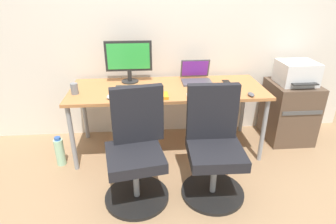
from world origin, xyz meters
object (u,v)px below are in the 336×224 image
(office_chair_right, at_px, (214,148))
(water_bottle_on_floor, at_px, (60,152))
(coffee_mug, at_px, (230,92))
(side_cabinet, at_px, (289,111))
(open_laptop, at_px, (196,76))
(printer, at_px, (297,73))
(desktop_monitor, at_px, (129,59))
(office_chair_left, at_px, (136,152))

(office_chair_right, height_order, water_bottle_on_floor, office_chair_right)
(coffee_mug, bearing_deg, water_bottle_on_floor, 177.88)
(coffee_mug, bearing_deg, office_chair_right, -117.81)
(side_cabinet, height_order, open_laptop, open_laptop)
(printer, bearing_deg, office_chair_right, -142.23)
(side_cabinet, distance_m, printer, 0.46)
(side_cabinet, relative_size, coffee_mug, 7.30)
(water_bottle_on_floor, xyz_separation_m, open_laptop, (1.41, 0.39, 0.61))
(desktop_monitor, distance_m, open_laptop, 0.73)
(office_chair_right, height_order, coffee_mug, office_chair_right)
(printer, height_order, water_bottle_on_floor, printer)
(desktop_monitor, height_order, open_laptop, desktop_monitor)
(office_chair_left, distance_m, water_bottle_on_floor, 0.96)
(coffee_mug, bearing_deg, side_cabinet, 25.16)
(office_chair_right, bearing_deg, office_chair_left, -179.92)
(side_cabinet, bearing_deg, water_bottle_on_floor, -172.35)
(side_cabinet, bearing_deg, desktop_monitor, 176.65)
(office_chair_right, bearing_deg, printer, 37.77)
(desktop_monitor, xyz_separation_m, open_laptop, (0.70, -0.04, -0.20))
(water_bottle_on_floor, bearing_deg, coffee_mug, -2.12)
(office_chair_left, distance_m, desktop_monitor, 1.08)
(printer, xyz_separation_m, open_laptop, (-1.08, 0.06, -0.03))
(water_bottle_on_floor, height_order, coffee_mug, coffee_mug)
(side_cabinet, relative_size, desktop_monitor, 1.40)
(printer, bearing_deg, coffee_mug, -154.90)
(printer, xyz_separation_m, water_bottle_on_floor, (-2.49, -0.33, -0.64))
(office_chair_right, xyz_separation_m, open_laptop, (-0.01, 0.89, 0.34))
(water_bottle_on_floor, relative_size, desktop_monitor, 0.65)
(office_chair_left, bearing_deg, water_bottle_on_floor, 147.38)
(desktop_monitor, relative_size, coffee_mug, 5.22)
(desktop_monitor, height_order, coffee_mug, desktop_monitor)
(office_chair_left, distance_m, open_laptop, 1.14)
(office_chair_left, distance_m, printer, 1.94)
(printer, bearing_deg, side_cabinet, 90.00)
(water_bottle_on_floor, bearing_deg, office_chair_right, -19.32)
(printer, bearing_deg, office_chair_left, -154.10)
(side_cabinet, relative_size, open_laptop, 2.17)
(side_cabinet, relative_size, printer, 1.68)
(office_chair_right, distance_m, side_cabinet, 1.36)
(side_cabinet, height_order, desktop_monitor, desktop_monitor)
(desktop_monitor, xyz_separation_m, coffee_mug, (0.94, -0.50, -0.20))
(office_chair_left, bearing_deg, coffee_mug, 26.67)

